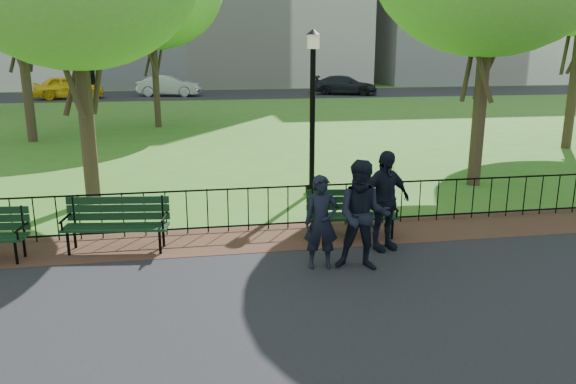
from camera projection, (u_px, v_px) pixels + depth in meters
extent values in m
plane|color=#3E6119|center=(343.00, 263.00, 9.56)|extent=(120.00, 120.00, 0.00)
cube|color=black|center=(423.00, 374.00, 6.32)|extent=(60.00, 9.20, 0.01)
cube|color=#352015|center=(322.00, 234.00, 10.99)|extent=(60.00, 1.60, 0.01)
cube|color=black|center=(221.00, 94.00, 42.92)|extent=(70.00, 9.00, 0.01)
cylinder|color=black|center=(317.00, 185.00, 11.24)|extent=(24.00, 0.04, 0.04)
cylinder|color=black|center=(317.00, 222.00, 11.44)|extent=(24.00, 0.04, 0.04)
cylinder|color=black|center=(317.00, 206.00, 11.35)|extent=(0.02, 0.02, 0.90)
cube|color=black|center=(352.00, 216.00, 10.74)|extent=(1.78, 0.69, 0.04)
cube|color=black|center=(351.00, 196.00, 10.90)|extent=(1.72, 0.27, 0.43)
cylinder|color=black|center=(314.00, 230.00, 10.60)|extent=(0.05, 0.05, 0.43)
cylinder|color=black|center=(392.00, 229.00, 10.65)|extent=(0.05, 0.05, 0.43)
cylinder|color=black|center=(312.00, 224.00, 10.94)|extent=(0.05, 0.05, 0.43)
cylinder|color=black|center=(388.00, 224.00, 10.99)|extent=(0.05, 0.05, 0.43)
cylinder|color=black|center=(310.00, 208.00, 10.67)|extent=(0.11, 0.54, 0.04)
cylinder|color=black|center=(395.00, 207.00, 10.72)|extent=(0.11, 0.54, 0.04)
ellipsoid|color=black|center=(319.00, 207.00, 10.57)|extent=(0.38, 0.29, 0.38)
cube|color=black|center=(116.00, 227.00, 9.98)|extent=(1.89, 0.72, 0.04)
cube|color=black|center=(118.00, 204.00, 10.15)|extent=(1.83, 0.27, 0.46)
cylinder|color=black|center=(68.00, 244.00, 9.83)|extent=(0.05, 0.05, 0.46)
cylinder|color=black|center=(160.00, 242.00, 9.90)|extent=(0.05, 0.05, 0.46)
cylinder|color=black|center=(75.00, 237.00, 10.18)|extent=(0.05, 0.05, 0.46)
cylinder|color=black|center=(163.00, 236.00, 10.25)|extent=(0.05, 0.05, 0.46)
cylinder|color=black|center=(65.00, 218.00, 9.90)|extent=(0.11, 0.57, 0.04)
cylinder|color=black|center=(164.00, 217.00, 9.97)|extent=(0.11, 0.57, 0.04)
cylinder|color=black|center=(16.00, 253.00, 9.42)|extent=(0.05, 0.05, 0.44)
cylinder|color=black|center=(24.00, 246.00, 9.76)|extent=(0.05, 0.05, 0.44)
cylinder|color=black|center=(22.00, 227.00, 9.49)|extent=(0.10, 0.55, 0.04)
cylinder|color=black|center=(312.00, 189.00, 14.12)|extent=(0.31, 0.31, 0.18)
cylinder|color=black|center=(312.00, 122.00, 13.70)|extent=(0.13, 0.13, 3.58)
cube|color=beige|center=(313.00, 42.00, 13.22)|extent=(0.25, 0.25, 0.34)
cone|color=black|center=(313.00, 32.00, 13.16)|extent=(0.36, 0.36, 0.13)
cylinder|color=#2D2116|center=(88.00, 132.00, 12.95)|extent=(0.35, 0.35, 3.32)
cylinder|color=#2D2116|center=(479.00, 117.00, 14.54)|extent=(0.34, 0.34, 3.60)
cylinder|color=#2D2116|center=(573.00, 89.00, 19.87)|extent=(0.34, 0.34, 4.26)
cylinder|color=#2D2116|center=(27.00, 86.00, 21.23)|extent=(0.36, 0.36, 4.28)
cylinder|color=#2D2116|center=(156.00, 86.00, 25.18)|extent=(0.30, 0.30, 3.72)
imported|color=black|center=(321.00, 222.00, 9.17)|extent=(0.61, 0.43, 1.56)
imported|color=black|center=(363.00, 216.00, 9.08)|extent=(0.99, 0.72, 1.83)
imported|color=black|center=(384.00, 201.00, 9.98)|extent=(1.14, 0.71, 1.81)
imported|color=yellow|center=(69.00, 87.00, 39.09)|extent=(4.94, 2.69, 1.59)
imported|color=#ABAFB3|center=(169.00, 86.00, 41.23)|extent=(4.79, 2.59, 1.50)
imported|color=black|center=(345.00, 85.00, 42.57)|extent=(5.25, 3.78, 1.41)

